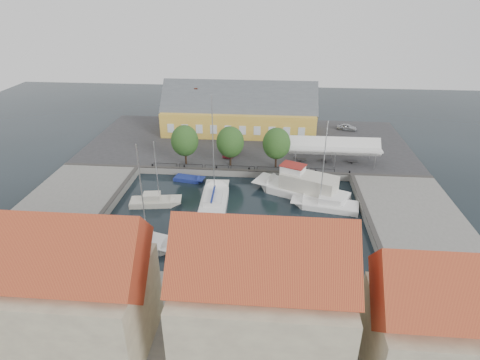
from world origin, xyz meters
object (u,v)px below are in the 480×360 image
(car_red, at_px, (231,151))
(launch_sw, at_px, (100,259))
(warehouse, at_px, (236,113))
(tent_canopy, at_px, (334,147))
(center_sailboat, at_px, (214,204))
(west_boat_b, at_px, (155,203))
(launch_nw, at_px, (189,180))
(car_silver, at_px, (347,127))
(east_boat_a, at_px, (326,206))
(west_boat_d, at_px, (141,240))
(trawler, at_px, (304,189))

(car_red, height_order, launch_sw, car_red)
(warehouse, height_order, launch_sw, warehouse)
(tent_canopy, height_order, center_sailboat, center_sailboat)
(center_sailboat, distance_m, west_boat_b, 7.96)
(west_boat_b, relative_size, launch_nw, 1.98)
(car_silver, bearing_deg, west_boat_b, 152.43)
(warehouse, distance_m, car_red, 12.47)
(east_boat_a, relative_size, launch_sw, 2.36)
(east_boat_a, bearing_deg, west_boat_b, -177.15)
(west_boat_b, height_order, launch_nw, west_boat_b)
(car_red, relative_size, west_boat_d, 0.33)
(car_red, xyz_separation_m, west_boat_d, (-7.75, -24.11, -1.43))
(east_boat_a, bearing_deg, launch_nw, 161.90)
(east_boat_a, xyz_separation_m, launch_sw, (-25.24, -13.33, -0.17))
(tent_canopy, distance_m, trawler, 11.03)
(center_sailboat, height_order, launch_sw, center_sailboat)
(tent_canopy, distance_m, center_sailboat, 21.98)
(west_boat_d, relative_size, launch_nw, 2.64)
(trawler, bearing_deg, launch_sw, -143.63)
(center_sailboat, bearing_deg, trawler, 18.78)
(car_red, distance_m, west_boat_b, 17.72)
(west_boat_b, relative_size, launch_sw, 1.82)
(trawler, xyz_separation_m, east_boat_a, (2.81, -3.20, -0.75))
(car_red, bearing_deg, launch_sw, -100.32)
(launch_sw, bearing_deg, west_boat_b, 78.36)
(warehouse, relative_size, launch_sw, 5.46)
(car_silver, bearing_deg, launch_nw, 147.23)
(car_red, distance_m, launch_sw, 29.82)
(trawler, relative_size, west_boat_b, 1.44)
(car_silver, distance_m, east_boat_a, 29.41)
(center_sailboat, relative_size, launch_sw, 2.90)
(center_sailboat, bearing_deg, launch_nw, 123.68)
(car_red, relative_size, launch_sw, 0.81)
(tent_canopy, relative_size, car_red, 3.30)
(car_red, bearing_deg, east_boat_a, -33.78)
(car_red, xyz_separation_m, center_sailboat, (-0.61, -15.19, -1.34))
(car_silver, height_order, launch_sw, car_silver)
(west_boat_d, bearing_deg, west_boat_b, 95.39)
(car_red, xyz_separation_m, launch_sw, (-11.08, -27.64, -1.61))
(car_red, relative_size, east_boat_a, 0.34)
(launch_nw, bearing_deg, launch_sw, -105.86)
(launch_nw, bearing_deg, west_boat_d, -98.01)
(car_silver, height_order, center_sailboat, center_sailboat)
(trawler, relative_size, launch_sw, 2.63)
(center_sailboat, xyz_separation_m, launch_sw, (-10.47, -12.45, -0.27))
(car_silver, relative_size, trawler, 0.27)
(tent_canopy, xyz_separation_m, car_red, (-16.42, 1.69, -1.98))
(trawler, xyz_separation_m, west_boat_d, (-19.11, -12.99, -0.75))
(launch_nw, bearing_deg, trawler, -10.84)
(east_boat_a, bearing_deg, launch_sw, -152.17)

